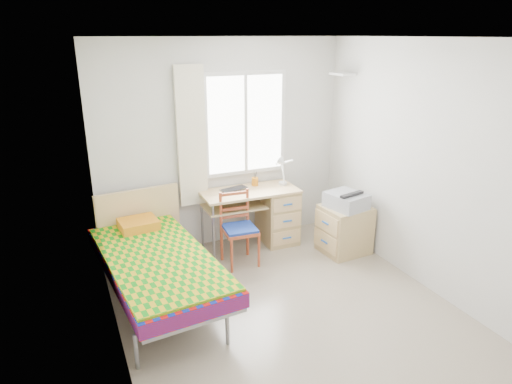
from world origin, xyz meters
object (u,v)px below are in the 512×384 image
(bed, at_px, (156,260))
(desk, at_px, (273,212))
(chair, at_px, (239,224))
(printer, at_px, (346,200))
(cabinet, at_px, (344,229))

(bed, distance_m, desk, 1.86)
(bed, bearing_deg, chair, 15.11)
(desk, bearing_deg, chair, -148.83)
(printer, bearing_deg, desk, 123.28)
(cabinet, bearing_deg, desk, 133.38)
(bed, xyz_separation_m, chair, (1.07, 0.41, 0.06))
(cabinet, relative_size, printer, 1.15)
(desk, height_order, cabinet, desk)
(cabinet, bearing_deg, bed, 178.78)
(desk, bearing_deg, printer, -42.89)
(bed, relative_size, desk, 1.77)
(chair, height_order, cabinet, chair)
(desk, xyz_separation_m, chair, (-0.62, -0.36, 0.08))
(cabinet, bearing_deg, chair, 163.75)
(chair, distance_m, printer, 1.35)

